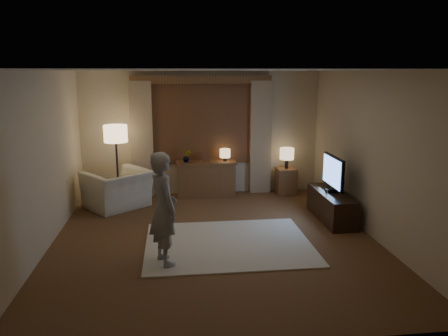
{
  "coord_description": "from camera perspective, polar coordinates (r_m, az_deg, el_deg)",
  "views": [
    {
      "loc": [
        -0.61,
        -6.42,
        2.57
      ],
      "look_at": [
        0.22,
        0.6,
        1.01
      ],
      "focal_mm": 35.0,
      "sensor_mm": 36.0,
      "label": 1
    }
  ],
  "objects": [
    {
      "name": "room",
      "position": [
        7.06,
        -1.67,
        2.32
      ],
      "size": [
        5.04,
        5.54,
        2.64
      ],
      "color": "brown",
      "rests_on": "ground"
    },
    {
      "name": "rug",
      "position": [
        6.76,
        0.57,
        -9.83
      ],
      "size": [
        2.5,
        2.0,
        0.02
      ],
      "primitive_type": "cube",
      "color": "beige",
      "rests_on": "floor"
    },
    {
      "name": "sideboard",
      "position": [
        9.21,
        -2.34,
        -1.53
      ],
      "size": [
        1.2,
        0.4,
        0.7
      ],
      "primitive_type": "cube",
      "color": "brown",
      "rests_on": "floor"
    },
    {
      "name": "picture_frame",
      "position": [
        9.12,
        -2.36,
        1.21
      ],
      "size": [
        0.16,
        0.02,
        0.2
      ],
      "primitive_type": "cube",
      "color": "brown",
      "rests_on": "sideboard"
    },
    {
      "name": "plant",
      "position": [
        9.09,
        -4.88,
        1.46
      ],
      "size": [
        0.17,
        0.13,
        0.3
      ],
      "primitive_type": "imported",
      "color": "#999999",
      "rests_on": "sideboard"
    },
    {
      "name": "table_lamp_sideboard",
      "position": [
        9.14,
        0.13,
        1.87
      ],
      "size": [
        0.22,
        0.22,
        0.3
      ],
      "color": "black",
      "rests_on": "sideboard"
    },
    {
      "name": "floor_lamp",
      "position": [
        8.78,
        -13.95,
        3.83
      ],
      "size": [
        0.46,
        0.46,
        1.57
      ],
      "color": "black",
      "rests_on": "floor"
    },
    {
      "name": "armchair",
      "position": [
        8.64,
        -13.68,
        -2.75
      ],
      "size": [
        1.48,
        1.46,
        0.73
      ],
      "primitive_type": "imported",
      "rotation": [
        0.0,
        0.0,
        -2.46
      ],
      "color": "beige",
      "rests_on": "floor"
    },
    {
      "name": "side_table",
      "position": [
        9.47,
        8.1,
        -1.71
      ],
      "size": [
        0.4,
        0.4,
        0.56
      ],
      "primitive_type": "cube",
      "color": "brown",
      "rests_on": "floor"
    },
    {
      "name": "table_lamp_side",
      "position": [
        9.34,
        8.21,
        1.79
      ],
      "size": [
        0.3,
        0.3,
        0.44
      ],
      "color": "black",
      "rests_on": "side_table"
    },
    {
      "name": "tv_stand",
      "position": [
        7.99,
        13.84,
        -4.84
      ],
      "size": [
        0.45,
        1.4,
        0.5
      ],
      "primitive_type": "cube",
      "color": "black",
      "rests_on": "floor"
    },
    {
      "name": "tv",
      "position": [
        7.83,
        14.06,
        -0.58
      ],
      "size": [
        0.22,
        0.9,
        0.65
      ],
      "color": "black",
      "rests_on": "tv_stand"
    },
    {
      "name": "person",
      "position": [
        5.9,
        -7.91,
        -5.26
      ],
      "size": [
        0.55,
        0.66,
        1.54
      ],
      "primitive_type": "imported",
      "rotation": [
        0.0,
        0.0,
        1.95
      ],
      "color": "gray",
      "rests_on": "rug"
    }
  ]
}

